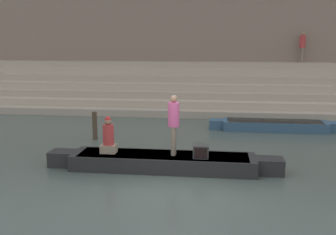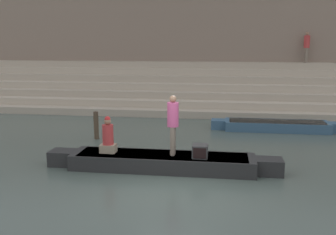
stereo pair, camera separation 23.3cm
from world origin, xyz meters
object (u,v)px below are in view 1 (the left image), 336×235
at_px(moored_boat_shore, 274,125).
at_px(person_standing, 174,121).
at_px(tv_set, 201,151).
at_px(mooring_post, 95,126).
at_px(person_rowing, 108,138).
at_px(rowboat_main, 163,161).
at_px(person_on_steps, 302,45).

bearing_deg(moored_boat_shore, person_standing, -118.07).
distance_m(tv_set, moored_boat_shore, 6.75).
relative_size(tv_set, mooring_post, 0.43).
xyz_separation_m(tv_set, moored_boat_shore, (2.93, 6.07, -0.44)).
height_order(tv_set, mooring_post, mooring_post).
relative_size(person_standing, tv_set, 3.80).
height_order(person_rowing, mooring_post, person_rowing).
height_order(rowboat_main, mooring_post, mooring_post).
height_order(rowboat_main, person_standing, person_standing).
bearing_deg(person_standing, moored_boat_shore, 59.30).
relative_size(person_rowing, moored_boat_shore, 0.20).
bearing_deg(tv_set, person_rowing, 170.87).
bearing_deg(person_rowing, person_on_steps, 44.50).
relative_size(moored_boat_shore, person_on_steps, 3.16).
distance_m(rowboat_main, person_standing, 1.29).
height_order(rowboat_main, moored_boat_shore, rowboat_main).
distance_m(tv_set, person_on_steps, 14.53).
bearing_deg(mooring_post, moored_boat_shore, 19.58).
relative_size(rowboat_main, person_on_steps, 3.97).
relative_size(person_standing, person_on_steps, 1.00).
relative_size(rowboat_main, mooring_post, 6.43).
relative_size(tv_set, moored_boat_shore, 0.08).
bearing_deg(rowboat_main, mooring_post, 136.59).
xyz_separation_m(person_standing, tv_set, (0.83, -0.19, -0.84)).
bearing_deg(mooring_post, person_standing, -43.46).
bearing_deg(person_standing, tv_set, -11.23).
relative_size(person_rowing, person_on_steps, 0.63).
distance_m(person_standing, moored_boat_shore, 7.09).
distance_m(person_rowing, tv_set, 2.82).
bearing_deg(rowboat_main, person_on_steps, 66.69).
bearing_deg(person_rowing, tv_set, -16.48).
relative_size(tv_set, person_on_steps, 0.26).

